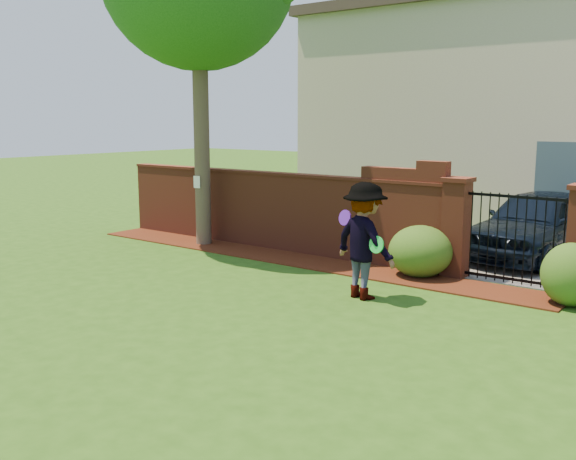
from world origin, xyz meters
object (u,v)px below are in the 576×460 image
Objects in this scene: car at (532,225)px; frisbee_green at (376,245)px; frisbee_purple at (345,218)px; man at (363,241)px.

frisbee_green is (-0.94, -4.91, 0.24)m from car.
frisbee_purple is 0.94× the size of frisbee_green.
frisbee_green is (0.36, -0.18, 0.01)m from man.
frisbee_green is at bearing -14.83° from frisbee_purple.
car is 16.37× the size of frisbee_purple.
man is 0.41m from frisbee_green.
man is 6.90× the size of frisbee_green.
man is (-1.30, -4.73, 0.23)m from car.
frisbee_purple is (-1.65, -4.73, 0.58)m from car.
car is at bearing 79.20° from frisbee_green.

